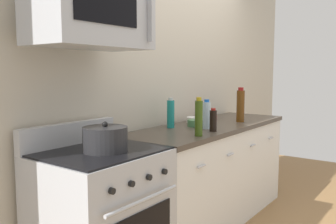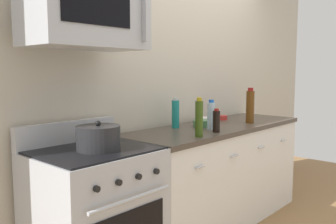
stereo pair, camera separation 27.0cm
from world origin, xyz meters
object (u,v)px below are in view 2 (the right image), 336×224
Objects in this scene: bowl_white_ceramic at (203,120)px; bottle_sparkling_teal at (175,114)px; bottle_soy_sauce_dark at (216,121)px; bottle_wine_amber at (250,106)px; bottle_water_clear at (211,115)px; bowl_red_small at (222,117)px; microwave at (86,16)px; stockpot at (98,138)px; bottle_olive_oil at (199,118)px; bowl_green_glaze at (202,123)px; range_oven at (95,217)px.

bottle_sparkling_teal is at bearing 179.13° from bowl_white_ceramic.
bottle_wine_amber is at bearing 5.79° from bottle_soy_sauce_dark.
bowl_white_ceramic is (0.25, 0.27, -0.09)m from bottle_water_clear.
bottle_sparkling_teal is at bearing -179.06° from bowl_red_small.
stockpot is at bearing -90.13° from microwave.
bottle_sparkling_teal is (1.00, 0.13, -0.70)m from microwave.
bottle_olive_oil is 0.82m from stockpot.
stockpot is at bearing -170.87° from bowl_white_ceramic.
bottle_olive_oil reaches higher than bottle_water_clear.
bottle_olive_oil reaches higher than bottle_soy_sauce_dark.
bottle_water_clear is 2.13× the size of bowl_red_small.
bottle_olive_oil is 1.08× the size of stockpot.
bowl_white_ceramic reaches higher than bowl_red_small.
bowl_red_small is at bearing 30.59° from bottle_soy_sauce_dark.
stockpot is at bearing -172.08° from bowl_red_small.
bottle_soy_sauce_dark is at bearing 3.39° from bottle_olive_oil.
bowl_green_glaze is 0.97× the size of bowl_white_ceramic.
bowl_white_ceramic is at bearing 135.32° from bottle_wine_amber.
bowl_white_ceramic is (0.59, 0.40, -0.11)m from bottle_olive_oil.
bottle_wine_amber reaches higher than bowl_white_ceramic.
stockpot is at bearing 176.81° from bottle_wine_amber.
bowl_green_glaze is (0.16, 0.26, -0.06)m from bottle_soy_sauce_dark.
bottle_water_clear is 1.14m from stockpot.
bottle_sparkling_teal reaches higher than bowl_white_ceramic.
bowl_green_glaze reaches higher than bowl_white_ceramic.
bottle_sparkling_teal is at bearing 9.98° from range_oven.
bottle_soy_sauce_dark is (0.05, -0.39, -0.03)m from bottle_sparkling_teal.
bottle_sparkling_teal is 1.69× the size of bowl_green_glaze.
microwave is 2.72× the size of stockpot.
bottle_water_clear is 1.62× the size of bowl_green_glaze.
range_oven is at bearing -173.82° from bowl_red_small.
bottle_sparkling_teal is 0.26m from bowl_green_glaze.
bottle_soy_sauce_dark is at bearing -174.21° from bottle_wine_amber.
range_oven is 1.27m from bottle_water_clear.
range_oven is at bearing -173.03° from bowl_white_ceramic.
bottle_soy_sauce_dark is 0.51m from bowl_white_ceramic.
bottle_soy_sauce_dark is (0.25, 0.01, -0.05)m from bottle_olive_oil.
range_oven is at bearing 163.93° from bottle_olive_oil.
bottle_sparkling_teal is at bearing 116.55° from bottle_water_clear.
range_oven is 1.80m from bowl_red_small.
bottle_sparkling_teal is 0.97× the size of stockpot.
bottle_sparkling_teal reaches higher than bowl_green_glaze.
stockpot is (-1.20, -0.10, 0.05)m from bowl_green_glaze.
bottle_water_clear is 0.67m from bowl_red_small.
bowl_white_ceramic is at bearing -0.87° from bottle_sparkling_teal.
bowl_white_ceramic is at bearing 34.27° from bottle_olive_oil.
bottle_water_clear reaches higher than bowl_green_glaze.
bottle_wine_amber reaches higher than bottle_sparkling_teal.
bottle_water_clear is at bearing 175.45° from bottle_wine_amber.
bowl_red_small is at bearing 7.92° from stockpot.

